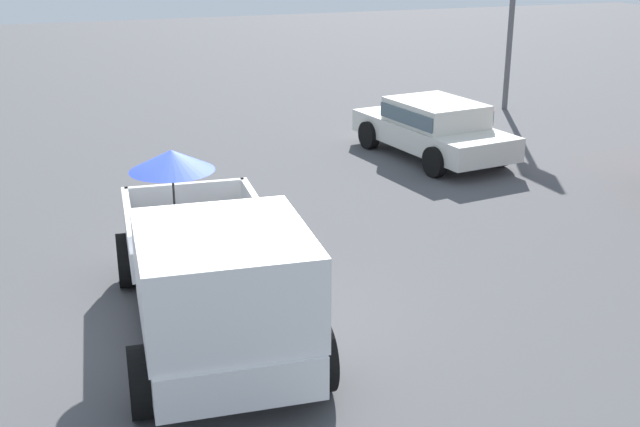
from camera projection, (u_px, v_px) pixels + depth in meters
The scene contains 3 objects.
ground_plane at pixel (212, 330), 10.58m from camera, with size 80.00×80.00×0.00m, color #4C4C4F.
pickup_truck_main at pixel (212, 277), 9.83m from camera, with size 5.20×2.62×2.27m.
parked_sedan_near at pixel (434, 126), 18.40m from camera, with size 4.49×2.40×1.33m.
Camera 1 is at (9.36, -1.97, 4.97)m, focal length 45.04 mm.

